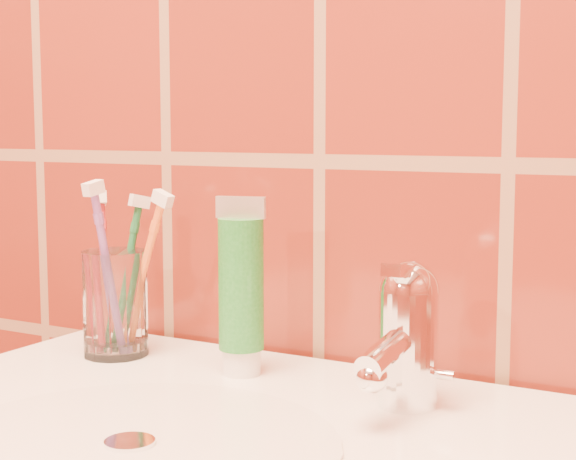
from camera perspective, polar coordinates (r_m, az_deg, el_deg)
The scene contains 7 objects.
glass_tumbler at distance 0.89m, azimuth -11.13°, elevation -4.67°, with size 0.06×0.06×0.10m, color white.
toothpaste_tube at distance 0.80m, azimuth -3.05°, elevation -4.02°, with size 0.05×0.04×0.16m.
faucet at distance 0.71m, azimuth 7.66°, elevation -6.42°, with size 0.05×0.11×0.12m.
toothbrush_0 at distance 0.90m, azimuth -11.81°, elevation -2.73°, with size 0.05×0.05×0.17m, color #AF252E, non-canonical shape.
toothbrush_1 at distance 0.90m, azimuth -10.43°, elevation -2.83°, with size 0.04×0.05×0.16m, color #1C693A, non-canonical shape.
toothbrush_2 at distance 0.86m, azimuth -11.55°, elevation -2.63°, with size 0.03×0.06×0.18m, color #7E4BA1, non-canonical shape.
toothbrush_3 at distance 0.87m, azimuth -9.43°, elevation -2.89°, with size 0.08×0.03×0.17m, color orange, non-canonical shape.
Camera 1 is at (0.39, 0.44, 1.07)m, focal length 55.00 mm.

